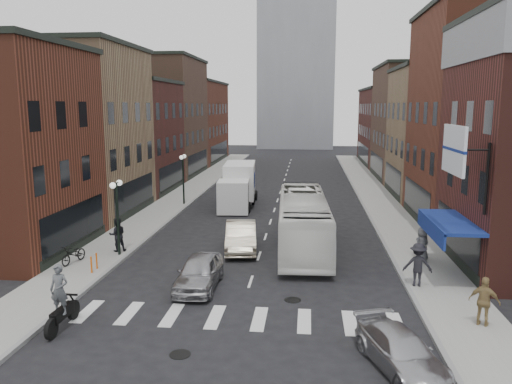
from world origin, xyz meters
TOP-DOWN VIEW (x-y plane):
  - ground at (0.00, 0.00)m, footprint 160.00×160.00m
  - sidewalk_left at (-8.50, 22.00)m, footprint 3.00×74.00m
  - sidewalk_right at (8.50, 22.00)m, footprint 3.00×74.00m
  - curb_left at (-7.00, 22.00)m, footprint 0.20×74.00m
  - curb_right at (7.00, 22.00)m, footprint 0.20×74.00m
  - crosswalk_stripes at (0.00, -3.00)m, footprint 12.00×2.20m
  - bldg_left_mid_a at (-14.99, 14.00)m, footprint 10.30×10.20m
  - bldg_left_mid_b at (-14.99, 24.00)m, footprint 10.30×10.20m
  - bldg_left_far_a at (-14.99, 35.00)m, footprint 10.30×12.20m
  - bldg_left_far_b at (-14.99, 49.00)m, footprint 10.30×16.20m
  - bldg_right_mid_a at (15.00, 14.00)m, footprint 10.30×10.20m
  - bldg_right_mid_b at (14.99, 24.00)m, footprint 10.30×10.20m
  - bldg_right_far_a at (14.99, 35.00)m, footprint 10.30×12.20m
  - bldg_right_far_b at (14.99, 49.00)m, footprint 10.30×16.20m
  - awning_blue at (8.93, 2.50)m, footprint 1.80×5.00m
  - billboard_sign at (8.59, 0.50)m, footprint 1.52×3.00m
  - distant_tower at (0.00, 78.00)m, footprint 14.00×14.00m
  - streetlamp_near at (-7.40, 4.00)m, footprint 0.32×1.22m
  - streetlamp_far at (-7.40, 18.00)m, footprint 0.32×1.22m
  - bike_rack at (-7.60, 1.30)m, footprint 0.08×0.68m
  - box_truck at (-2.98, 18.11)m, footprint 2.76×7.90m
  - motorcycle_rider at (-6.21, -4.62)m, footprint 0.68×2.40m
  - transit_bus at (2.32, 6.73)m, footprint 3.11×11.33m
  - sedan_left_near at (-2.18, 0.01)m, footprint 1.71×4.26m
  - sedan_left_far at (-1.12, 6.00)m, footprint 2.25×4.92m
  - curb_car at (5.46, -6.16)m, footprint 2.88×4.33m
  - parked_bicycle at (-9.12, 2.35)m, footprint 0.97×1.86m
  - ped_left_solo at (-7.70, 4.60)m, footprint 1.02×0.83m
  - ped_right_a at (7.40, 0.87)m, footprint 1.31×0.76m
  - ped_right_b at (8.92, -3.03)m, footprint 1.19×0.95m
  - ped_right_c at (8.40, 4.59)m, footprint 1.03×0.92m

SIDE VIEW (x-z plane):
  - ground at x=0.00m, z-range 0.00..0.00m
  - curb_left at x=-7.00m, z-range -0.08..0.08m
  - curb_right at x=7.00m, z-range -0.08..0.08m
  - crosswalk_stripes at x=0.00m, z-range -0.01..0.01m
  - sidewalk_left at x=-8.50m, z-range 0.00..0.15m
  - sidewalk_right at x=8.50m, z-range 0.00..0.15m
  - bike_rack at x=-7.60m, z-range 0.15..0.95m
  - curb_car at x=5.46m, z-range 0.00..1.17m
  - parked_bicycle at x=-9.12m, z-range 0.15..1.08m
  - sedan_left_near at x=-2.18m, z-range 0.00..1.45m
  - sedan_left_far at x=-1.12m, z-range 0.00..1.56m
  - ped_right_c at x=8.40m, z-range 0.15..1.91m
  - ped_right_b at x=8.92m, z-range 0.15..1.96m
  - ped_left_solo at x=-7.70m, z-range 0.15..1.98m
  - ped_right_a at x=7.40m, z-range 0.15..2.08m
  - motorcycle_rider at x=-6.21m, z-range -0.08..2.37m
  - transit_bus at x=2.32m, z-range 0.00..3.13m
  - box_truck at x=-2.98m, z-range -0.02..3.35m
  - awning_blue at x=8.93m, z-range 2.24..3.02m
  - streetlamp_near at x=-7.40m, z-range 0.86..4.97m
  - streetlamp_far at x=-7.40m, z-range 0.86..4.97m
  - bldg_right_far_b at x=14.99m, z-range 0.00..10.30m
  - bldg_left_mid_b at x=-14.99m, z-range 0.00..10.30m
  - bldg_left_far_b at x=-14.99m, z-range 0.00..11.30m
  - bldg_right_mid_b at x=14.99m, z-range 0.00..11.30m
  - billboard_sign at x=8.59m, z-range 4.28..7.98m
  - bldg_right_far_a at x=14.99m, z-range 0.00..12.30m
  - bldg_left_mid_a at x=-14.99m, z-range 0.00..12.30m
  - bldg_left_far_a at x=-14.99m, z-range 0.00..13.30m
  - bldg_right_mid_a at x=15.00m, z-range 0.00..14.30m
  - distant_tower at x=0.00m, z-range 0.00..50.00m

